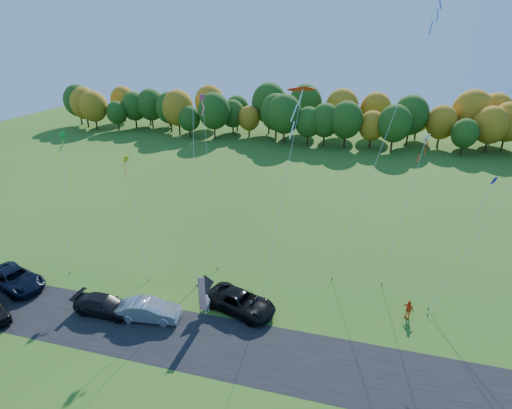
% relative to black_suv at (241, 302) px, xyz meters
% --- Properties ---
extents(ground, '(160.00, 160.00, 0.00)m').
position_rel_black_suv_xyz_m(ground, '(-0.25, -0.23, -0.82)').
color(ground, '#2F5917').
extents(asphalt_strip, '(90.00, 6.00, 0.01)m').
position_rel_black_suv_xyz_m(asphalt_strip, '(-0.25, -4.23, -0.82)').
color(asphalt_strip, black).
rests_on(asphalt_strip, ground).
extents(tree_line, '(116.00, 12.00, 10.00)m').
position_rel_black_suv_xyz_m(tree_line, '(-0.25, 54.77, -0.82)').
color(tree_line, '#1E4711').
rests_on(tree_line, ground).
extents(black_suv, '(6.49, 4.43, 1.65)m').
position_rel_black_suv_xyz_m(black_suv, '(0.00, 0.00, 0.00)').
color(black_suv, black).
rests_on(black_suv, ground).
extents(silver_sedan, '(5.13, 2.41, 1.63)m').
position_rel_black_suv_xyz_m(silver_sedan, '(-6.68, -2.86, -0.01)').
color(silver_sedan, '#BCBBC0').
rests_on(silver_sedan, ground).
extents(dark_truck_a, '(5.12, 2.08, 1.49)m').
position_rel_black_suv_xyz_m(dark_truck_a, '(-10.50, -3.13, -0.08)').
color(dark_truck_a, black).
rests_on(dark_truck_a, ground).
extents(dark_suv_west, '(6.66, 4.40, 1.70)m').
position_rel_black_suv_xyz_m(dark_suv_west, '(-20.34, -2.10, 0.03)').
color(dark_suv_west, black).
rests_on(dark_suv_west, ground).
extents(person_tailgate_a, '(0.61, 0.72, 1.66)m').
position_rel_black_suv_xyz_m(person_tailgate_a, '(-2.52, -0.95, 0.01)').
color(person_tailgate_a, white).
rests_on(person_tailgate_a, ground).
extents(person_tailgate_b, '(0.94, 0.98, 1.59)m').
position_rel_black_suv_xyz_m(person_tailgate_b, '(1.13, -0.17, -0.03)').
color(person_tailgate_b, gray).
rests_on(person_tailgate_b, ground).
extents(person_east, '(0.97, 0.89, 1.60)m').
position_rel_black_suv_xyz_m(person_east, '(13.10, 2.58, -0.03)').
color(person_east, '#E04615').
rests_on(person_east, ground).
extents(feather_flag, '(0.51, 0.22, 4.00)m').
position_rel_black_suv_xyz_m(feather_flag, '(-2.57, -1.80, 1.62)').
color(feather_flag, '#999999').
rests_on(feather_flag, ground).
extents(kite_delta_blue, '(4.56, 11.26, 29.60)m').
position_rel_black_suv_xyz_m(kite_delta_blue, '(-6.39, 7.29, 13.62)').
color(kite_delta_blue, '#4C3F33').
rests_on(kite_delta_blue, ground).
extents(kite_parafoil_orange, '(9.07, 14.01, 24.78)m').
position_rel_black_suv_xyz_m(kite_parafoil_orange, '(10.31, 13.08, 11.31)').
color(kite_parafoil_orange, '#4C3F33').
rests_on(kite_parafoil_orange, ground).
extents(kite_delta_red, '(2.68, 11.09, 17.80)m').
position_rel_black_suv_xyz_m(kite_delta_red, '(2.09, 6.80, 8.12)').
color(kite_delta_red, '#4C3F33').
rests_on(kite_delta_red, ground).
extents(kite_parafoil_rainbow, '(8.10, 6.34, 14.32)m').
position_rel_black_suv_xyz_m(kite_parafoil_rainbow, '(18.12, 6.23, 6.21)').
color(kite_parafoil_rainbow, '#4C3F33').
rests_on(kite_parafoil_rainbow, ground).
extents(kite_diamond_yellow, '(4.81, 5.91, 10.30)m').
position_rel_black_suv_xyz_m(kite_diamond_yellow, '(-11.51, 4.50, 4.13)').
color(kite_diamond_yellow, '#4C3F33').
rests_on(kite_diamond_yellow, ground).
extents(kite_diamond_green, '(3.04, 5.91, 12.44)m').
position_rel_black_suv_xyz_m(kite_diamond_green, '(-18.38, 3.64, 5.23)').
color(kite_diamond_green, '#4C3F33').
rests_on(kite_diamond_green, ground).
extents(kite_diamond_white, '(3.00, 5.41, 13.19)m').
position_rel_black_suv_xyz_m(kite_diamond_white, '(12.43, 9.11, 5.57)').
color(kite_diamond_white, '#4C3F33').
rests_on(kite_diamond_white, ground).
extents(kite_diamond_pink, '(3.75, 6.73, 15.79)m').
position_rel_black_suv_xyz_m(kite_diamond_pink, '(-5.57, 8.34, 6.85)').
color(kite_diamond_pink, '#4C3F33').
rests_on(kite_diamond_pink, ground).
extents(kite_diamond_blue_low, '(4.17, 4.45, 10.85)m').
position_rel_black_suv_xyz_m(kite_diamond_blue_low, '(16.73, 6.06, 4.38)').
color(kite_diamond_blue_low, '#4C3F33').
rests_on(kite_diamond_blue_low, ground).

